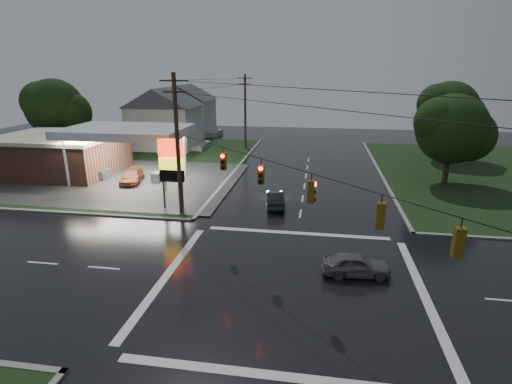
# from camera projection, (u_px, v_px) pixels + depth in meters

# --- Properties ---
(ground) EXTENTS (120.00, 120.00, 0.00)m
(ground) POSITION_uv_depth(u_px,v_px,m) (290.00, 283.00, 21.91)
(ground) COLOR black
(ground) RESTS_ON ground
(grass_nw) EXTENTS (36.00, 36.00, 0.08)m
(grass_nw) POSITION_uv_depth(u_px,v_px,m) (100.00, 161.00, 50.30)
(grass_nw) COLOR black
(grass_nw) RESTS_ON ground
(gas_station) EXTENTS (26.20, 18.00, 5.60)m
(gas_station) POSITION_uv_depth(u_px,v_px,m) (70.00, 152.00, 43.57)
(gas_station) COLOR #2D2D2D
(gas_station) RESTS_ON ground
(pylon_sign) EXTENTS (2.00, 0.35, 6.00)m
(pylon_sign) POSITION_uv_depth(u_px,v_px,m) (171.00, 162.00, 32.19)
(pylon_sign) COLOR #59595E
(pylon_sign) RESTS_ON ground
(utility_pole_nw) EXTENTS (2.20, 0.32, 11.00)m
(utility_pole_nw) POSITION_uv_depth(u_px,v_px,m) (178.00, 144.00, 30.59)
(utility_pole_nw) COLOR #382619
(utility_pole_nw) RESTS_ON ground
(utility_pole_n) EXTENTS (2.20, 0.32, 10.50)m
(utility_pole_n) POSITION_uv_depth(u_px,v_px,m) (245.00, 110.00, 57.53)
(utility_pole_n) COLOR #382619
(utility_pole_n) RESTS_ON ground
(traffic_signals) EXTENTS (26.87, 26.87, 1.47)m
(traffic_signals) POSITION_uv_depth(u_px,v_px,m) (294.00, 169.00, 19.96)
(traffic_signals) COLOR black
(traffic_signals) RESTS_ON ground
(house_near) EXTENTS (11.05, 8.48, 8.60)m
(house_near) POSITION_uv_depth(u_px,v_px,m) (165.00, 118.00, 57.67)
(house_near) COLOR silver
(house_near) RESTS_ON ground
(house_far) EXTENTS (11.05, 8.48, 8.60)m
(house_far) POSITION_uv_depth(u_px,v_px,m) (185.00, 109.00, 69.14)
(house_far) COLOR silver
(house_far) RESTS_ON ground
(tree_nw_behind) EXTENTS (8.93, 7.60, 10.00)m
(tree_nw_behind) POSITION_uv_depth(u_px,v_px,m) (56.00, 108.00, 53.41)
(tree_nw_behind) COLOR black
(tree_nw_behind) RESTS_ON ground
(tree_ne_near) EXTENTS (7.99, 6.80, 8.98)m
(tree_ne_near) POSITION_uv_depth(u_px,v_px,m) (454.00, 129.00, 38.87)
(tree_ne_near) COLOR black
(tree_ne_near) RESTS_ON ground
(tree_ne_far) EXTENTS (8.46, 7.20, 9.80)m
(tree_ne_far) POSITION_uv_depth(u_px,v_px,m) (450.00, 111.00, 49.55)
(tree_ne_far) COLOR black
(tree_ne_far) RESTS_ON ground
(car_north) EXTENTS (1.99, 4.24, 1.34)m
(car_north) POSITION_uv_depth(u_px,v_px,m) (275.00, 199.00, 33.77)
(car_north) COLOR black
(car_north) RESTS_ON ground
(car_crossing) EXTENTS (3.94, 1.84, 1.30)m
(car_crossing) POSITION_uv_depth(u_px,v_px,m) (356.00, 265.00, 22.56)
(car_crossing) COLOR slate
(car_crossing) RESTS_ON ground
(car_pump) EXTENTS (2.89, 4.90, 1.33)m
(car_pump) POSITION_uv_depth(u_px,v_px,m) (132.00, 177.00, 40.60)
(car_pump) COLOR maroon
(car_pump) RESTS_ON ground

